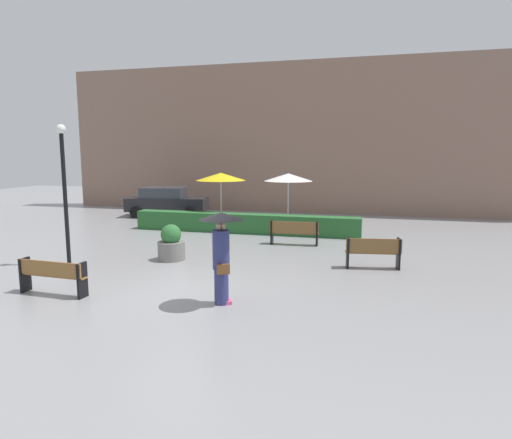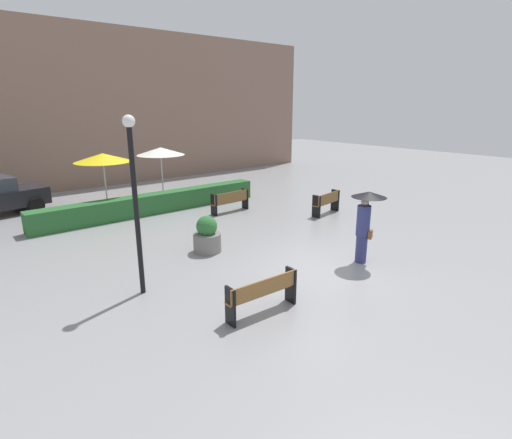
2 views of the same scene
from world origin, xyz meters
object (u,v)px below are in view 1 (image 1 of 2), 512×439
object	(u,v)px
bench_near_left	(52,274)
lamp_post	(64,181)
parked_car	(166,201)
bench_back_row	(294,231)
bench_far_right	(373,251)
patio_umbrella_yellow	(221,177)
planter_pot	(171,245)
patio_umbrella_white	(288,177)
pedestrian_with_umbrella	(221,245)

from	to	relation	value
bench_near_left	lamp_post	bearing A→B (deg)	120.76
parked_car	bench_back_row	bearing A→B (deg)	-35.59
parked_car	bench_far_right	bearing A→B (deg)	-38.24
bench_far_right	parked_car	world-z (taller)	parked_car
patio_umbrella_yellow	bench_near_left	bearing A→B (deg)	-92.88
lamp_post	parked_car	world-z (taller)	lamp_post
planter_pot	patio_umbrella_yellow	world-z (taller)	patio_umbrella_yellow
planter_pot	parked_car	bearing A→B (deg)	117.00
patio_umbrella_yellow	lamp_post	bearing A→B (deg)	-104.82
lamp_post	bench_far_right	bearing A→B (deg)	11.79
patio_umbrella_white	bench_far_right	bearing A→B (deg)	-60.68
lamp_post	planter_pot	bearing A→B (deg)	26.27
patio_umbrella_yellow	parked_car	xyz separation A→B (m)	(-3.95, 2.41, -1.49)
bench_near_left	parked_car	xyz separation A→B (m)	(-3.42, 13.05, 0.30)
patio_umbrella_yellow	parked_car	world-z (taller)	patio_umbrella_yellow
patio_umbrella_yellow	patio_umbrella_white	distance (m)	3.09
patio_umbrella_yellow	patio_umbrella_white	xyz separation A→B (m)	(2.98, 0.79, -0.03)
lamp_post	patio_umbrella_white	xyz separation A→B (m)	(5.10, 8.77, -0.28)
bench_far_right	planter_pot	world-z (taller)	planter_pot
bench_far_right	lamp_post	distance (m)	9.38
pedestrian_with_umbrella	patio_umbrella_yellow	bearing A→B (deg)	109.44
pedestrian_with_umbrella	patio_umbrella_yellow	size ratio (longest dim) A/B	0.84
lamp_post	patio_umbrella_white	distance (m)	10.15
pedestrian_with_umbrella	parked_car	xyz separation A→B (m)	(-7.56, 12.64, -0.54)
bench_far_right	bench_back_row	world-z (taller)	bench_far_right
lamp_post	patio_umbrella_yellow	world-z (taller)	lamp_post
bench_back_row	patio_umbrella_white	bearing A→B (deg)	104.10
pedestrian_with_umbrella	lamp_post	size ratio (longest dim) A/B	0.50
planter_pot	bench_back_row	bearing A→B (deg)	44.78
lamp_post	parked_car	distance (m)	10.70
patio_umbrella_yellow	parked_car	bearing A→B (deg)	148.63
bench_near_left	bench_far_right	bearing A→B (deg)	31.47
bench_far_right	lamp_post	size ratio (longest dim) A/B	0.38
bench_back_row	patio_umbrella_white	xyz separation A→B (m)	(-1.02, 4.08, 1.76)
bench_near_left	lamp_post	world-z (taller)	lamp_post
patio_umbrella_white	parked_car	size ratio (longest dim) A/B	0.55
bench_near_left	parked_car	world-z (taller)	parked_car
bench_far_right	parked_car	distance (m)	13.77
bench_far_right	patio_umbrella_white	xyz separation A→B (m)	(-3.87, 6.90, 1.74)
bench_near_left	pedestrian_with_umbrella	xyz separation A→B (m)	(4.14, 0.41, 0.84)
bench_near_left	bench_back_row	distance (m)	8.64
bench_far_right	patio_umbrella_white	world-z (taller)	patio_umbrella_white
bench_back_row	patio_umbrella_yellow	xyz separation A→B (m)	(-4.01, 3.29, 1.79)
patio_umbrella_white	parked_car	bearing A→B (deg)	166.85
bench_near_left	pedestrian_with_umbrella	size ratio (longest dim) A/B	0.86
parked_car	patio_umbrella_yellow	bearing A→B (deg)	-31.37
bench_near_left	patio_umbrella_yellow	bearing A→B (deg)	87.12
bench_near_left	patio_umbrella_white	world-z (taller)	patio_umbrella_white
bench_near_left	patio_umbrella_white	bearing A→B (deg)	72.88
pedestrian_with_umbrella	lamp_post	bearing A→B (deg)	158.58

